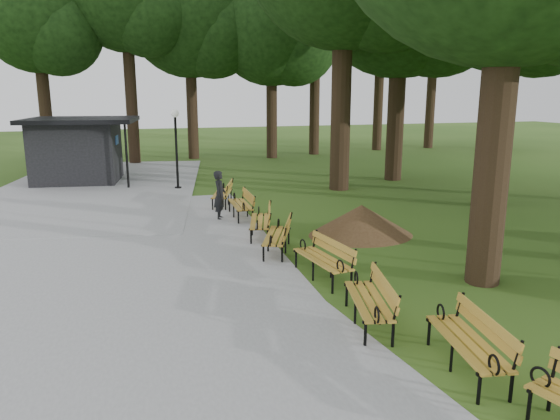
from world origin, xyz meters
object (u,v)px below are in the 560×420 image
object	(u,v)px
dirt_mound	(361,220)
bench_4	(277,236)
kiosk	(77,151)
lamp_post	(176,132)
person	(220,195)
bench_7	(222,194)
bench_6	(240,205)
bench_2	(368,301)
bench_5	(260,221)
bench_1	(467,343)
bench_3	(322,260)

from	to	relation	value
dirt_mound	bench_4	distance (m)	2.90
kiosk	lamp_post	xyz separation A→B (m)	(4.03, -2.96, 0.92)
person	bench_7	distance (m)	2.05
person	kiosk	xyz separation A→B (m)	(-4.76, 8.67, 0.64)
bench_4	bench_6	distance (m)	3.88
bench_6	bench_7	size ratio (longest dim) A/B	1.00
bench_2	kiosk	bearing A→B (deg)	-147.58
lamp_post	bench_2	size ratio (longest dim) A/B	1.71
person	dirt_mound	world-z (taller)	person
bench_4	bench_6	xyz separation A→B (m)	(-0.06, 3.88, 0.00)
bench_5	bench_6	bearing A→B (deg)	-163.16
bench_1	bench_2	size ratio (longest dim) A/B	1.00
lamp_post	bench_5	world-z (taller)	lamp_post
lamp_post	dirt_mound	size ratio (longest dim) A/B	1.30
dirt_mound	bench_1	bearing A→B (deg)	-103.49
bench_3	bench_5	xyz separation A→B (m)	(-0.43, 3.65, 0.00)
person	bench_3	bearing A→B (deg)	-154.45
bench_2	lamp_post	bearing A→B (deg)	-159.22
lamp_post	dirt_mound	bearing A→B (deg)	-64.24
dirt_mound	bench_2	bearing A→B (deg)	-114.09
bench_6	bench_7	world-z (taller)	same
kiosk	bench_7	xyz separation A→B (m)	(5.19, -6.69, -0.97)
lamp_post	bench_6	bearing A→B (deg)	-76.47
bench_5	bench_7	bearing A→B (deg)	-160.72
bench_3	bench_7	size ratio (longest dim) A/B	1.00
person	kiosk	bearing A→B (deg)	43.65
bench_7	bench_2	bearing A→B (deg)	21.50
bench_1	bench_4	bearing A→B (deg)	-160.74
lamp_post	bench_2	xyz separation A→B (m)	(1.79, -14.02, -1.89)
bench_2	bench_5	size ratio (longest dim) A/B	1.00
kiosk	bench_2	world-z (taller)	kiosk
bench_2	bench_7	xyz separation A→B (m)	(-0.63, 10.30, 0.00)
bench_4	bench_3	bearing A→B (deg)	34.15
dirt_mound	bench_3	bearing A→B (deg)	-127.74
bench_4	bench_7	world-z (taller)	same
lamp_post	person	bearing A→B (deg)	-82.73
bench_1	person	bearing A→B (deg)	-160.34
person	bench_5	bearing A→B (deg)	-148.49
bench_5	kiosk	bearing A→B (deg)	-137.85
dirt_mound	bench_3	size ratio (longest dim) A/B	1.31
kiosk	bench_3	size ratio (longest dim) A/B	2.38
kiosk	bench_3	distance (m)	15.81
dirt_mound	bench_4	size ratio (longest dim) A/B	1.31
kiosk	bench_1	xyz separation A→B (m)	(6.49, -18.79, -0.97)
dirt_mound	bench_1	size ratio (longest dim) A/B	1.31
person	dirt_mound	bearing A→B (deg)	-115.72
lamp_post	bench_6	xyz separation A→B (m)	(1.38, -5.72, -1.89)
dirt_mound	bench_4	world-z (taller)	bench_4
kiosk	bench_5	world-z (taller)	kiosk
bench_4	bench_7	xyz separation A→B (m)	(-0.29, 5.88, 0.00)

